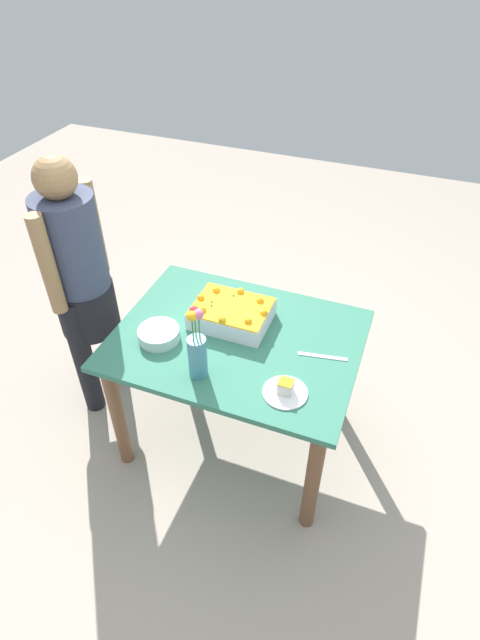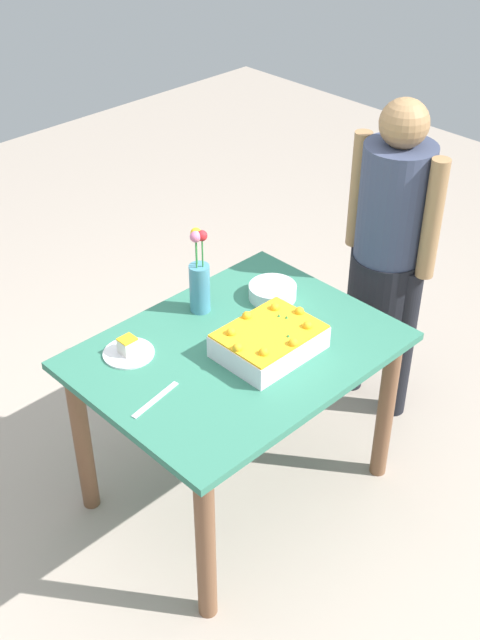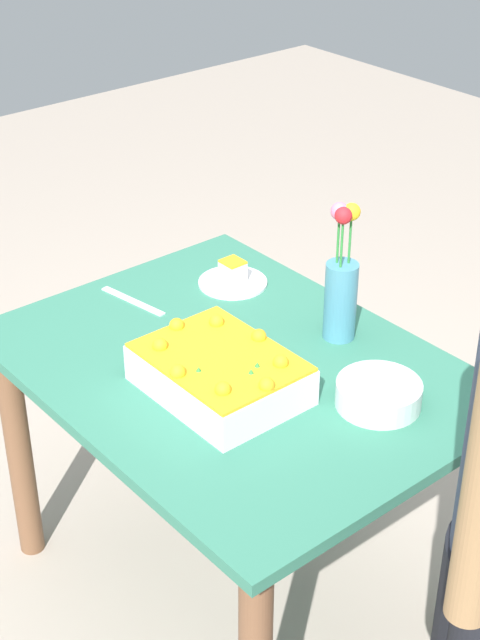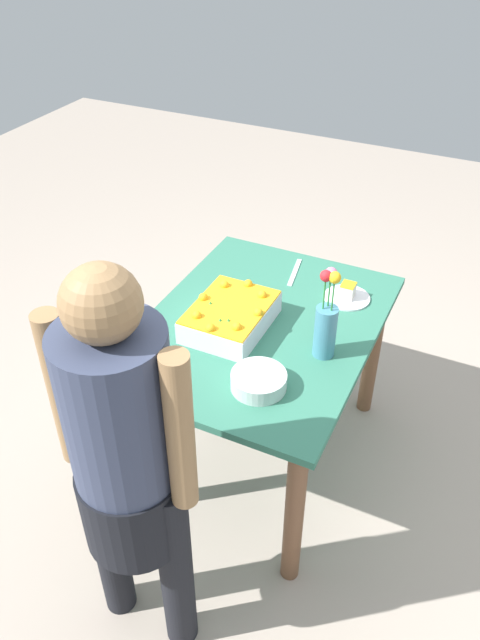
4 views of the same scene
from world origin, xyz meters
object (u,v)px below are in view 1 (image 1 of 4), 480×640
object	(u,v)px
sheet_cake	(232,313)
serving_plate_with_slice	(285,390)
fruit_bowl	(159,334)
person_standing	(80,277)
flower_vase	(197,351)
cake_knife	(322,356)

from	to	relation	value
sheet_cake	serving_plate_with_slice	distance (m)	0.52
serving_plate_with_slice	fruit_bowl	distance (m)	0.66
person_standing	sheet_cake	bearing A→B (deg)	4.94
fruit_bowl	flower_vase	bearing A→B (deg)	-27.57
cake_knife	fruit_bowl	size ratio (longest dim) A/B	1.15
serving_plate_with_slice	sheet_cake	bearing A→B (deg)	137.34
sheet_cake	fruit_bowl	bearing A→B (deg)	-138.26
flower_vase	person_standing	distance (m)	0.87
sheet_cake	serving_plate_with_slice	world-z (taller)	sheet_cake
fruit_bowl	sheet_cake	bearing A→B (deg)	41.74
serving_plate_with_slice	fruit_bowl	bearing A→B (deg)	170.39
sheet_cake	cake_knife	distance (m)	0.49
cake_knife	serving_plate_with_slice	bearing A→B (deg)	61.07
sheet_cake	fruit_bowl	distance (m)	0.36
fruit_bowl	person_standing	world-z (taller)	person_standing
fruit_bowl	person_standing	bearing A→B (deg)	162.34
cake_knife	sheet_cake	bearing A→B (deg)	-19.58
fruit_bowl	cake_knife	bearing A→B (deg)	12.06
sheet_cake	fruit_bowl	xyz separation A→B (m)	(-0.27, -0.24, -0.02)
sheet_cake	cake_knife	world-z (taller)	sheet_cake
sheet_cake	person_standing	size ratio (longest dim) A/B	0.25
person_standing	fruit_bowl	bearing A→B (deg)	-17.66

